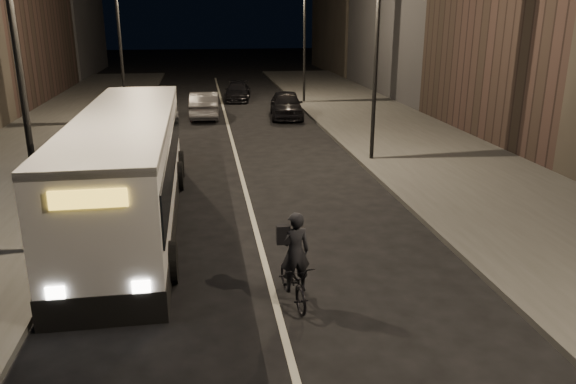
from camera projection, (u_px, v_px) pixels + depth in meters
name	position (u px, v px, depth m)	size (l,w,h in m)	color
ground	(279.00, 317.00, 11.69)	(180.00, 180.00, 0.00)	black
sidewalk_right	(419.00, 147.00, 26.06)	(7.00, 70.00, 0.16)	#353633
sidewalk_left	(34.00, 161.00, 23.61)	(7.00, 70.00, 0.16)	#353633
streetlight_right_mid	(371.00, 31.00, 22.11)	(1.20, 0.44, 8.12)	black
streetlight_right_far	(301.00, 23.00, 37.17)	(1.20, 0.44, 8.12)	black
streetlight_left_near	(28.00, 43.00, 13.04)	(1.20, 0.44, 8.12)	black
streetlight_left_far	(124.00, 26.00, 29.98)	(1.20, 0.44, 8.12)	black
city_bus	(129.00, 164.00, 16.46)	(2.96, 12.27, 3.29)	white
cyclist_on_bicycle	(294.00, 272.00, 12.06)	(0.88, 1.93, 2.14)	black
car_near	(286.00, 105.00, 33.50)	(1.87, 4.64, 1.58)	black
car_mid	(204.00, 105.00, 33.49)	(1.65, 4.73, 1.56)	#39393C
car_far	(238.00, 92.00, 40.20)	(1.75, 4.30, 1.25)	black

